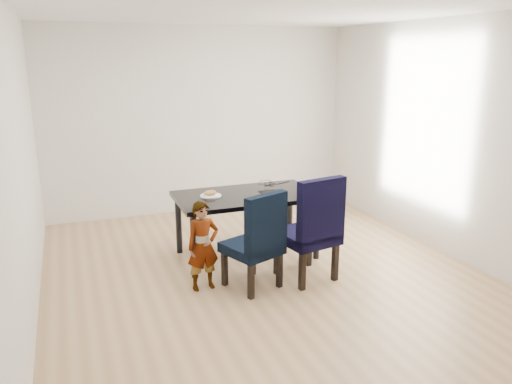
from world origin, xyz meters
name	(u,v)px	position (x,y,z in m)	size (l,w,h in m)	color
floor	(263,272)	(0.00, 0.00, -0.01)	(4.50, 5.00, 0.01)	tan
ceiling	(264,8)	(0.00, 0.00, 2.71)	(4.50, 5.00, 0.01)	white
wall_back	(200,121)	(0.00, 2.50, 1.35)	(4.50, 0.01, 2.70)	silver
wall_front	(427,224)	(0.00, -2.50, 1.35)	(4.50, 0.01, 2.70)	white
wall_left	(20,166)	(-2.25, 0.00, 1.35)	(0.01, 5.00, 2.70)	white
wall_right	(441,137)	(2.25, 0.00, 1.35)	(0.01, 5.00, 2.70)	silver
dining_table	(247,225)	(0.00, 0.50, 0.38)	(1.60, 0.90, 0.75)	black
chair_left	(252,239)	(-0.23, -0.28, 0.51)	(0.49, 0.51, 1.01)	black
chair_right	(307,227)	(0.38, -0.28, 0.56)	(0.54, 0.56, 1.12)	black
child	(203,246)	(-0.70, -0.15, 0.45)	(0.33, 0.22, 0.90)	red
plate	(211,196)	(-0.41, 0.55, 0.76)	(0.24, 0.24, 0.01)	silver
sandwich	(210,193)	(-0.41, 0.55, 0.79)	(0.15, 0.07, 0.06)	#B87D42
laptop	(271,191)	(0.29, 0.47, 0.76)	(0.32, 0.21, 0.03)	black
cable_tangle	(270,185)	(0.41, 0.80, 0.75)	(0.14, 0.14, 0.01)	black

